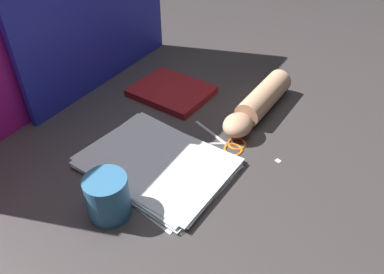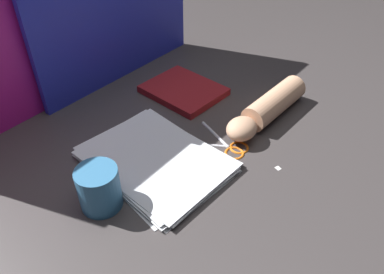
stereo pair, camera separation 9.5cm
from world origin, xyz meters
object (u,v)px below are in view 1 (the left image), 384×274
paper_stack (156,163)px  book_closed (172,91)px  scissors (225,143)px  mug (108,197)px  hand_forearm (258,103)px

paper_stack → book_closed: size_ratio=1.57×
book_closed → scissors: book_closed is taller
book_closed → scissors: 0.30m
book_closed → scissors: size_ratio=1.31×
paper_stack → mug: (-0.18, -0.02, 0.04)m
scissors → hand_forearm: hand_forearm is taller
paper_stack → hand_forearm: 0.37m
paper_stack → mug: 0.18m
paper_stack → hand_forearm: (0.36, -0.09, 0.03)m
hand_forearm → mug: (-0.53, 0.07, 0.01)m
paper_stack → book_closed: 0.34m
mug → scissors: bearing=-11.8°
scissors → book_closed: bearing=68.8°
paper_stack → mug: size_ratio=3.70×
paper_stack → scissors: size_ratio=2.06×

